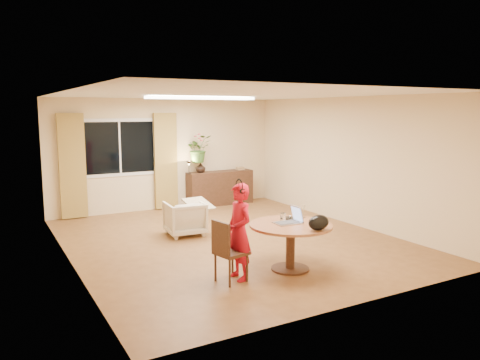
{
  "coord_description": "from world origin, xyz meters",
  "views": [
    {
      "loc": [
        -3.85,
        -7.25,
        2.32
      ],
      "look_at": [
        0.08,
        -0.2,
        1.12
      ],
      "focal_mm": 35.0,
      "sensor_mm": 36.0,
      "label": 1
    }
  ],
  "objects_px": {
    "dining_table": "(291,234)",
    "armchair": "(185,218)",
    "dining_chair": "(231,251)",
    "child": "(239,232)",
    "sideboard": "(220,188)"
  },
  "relations": [
    {
      "from": "armchair",
      "to": "sideboard",
      "type": "bearing_deg",
      "value": -125.14
    },
    {
      "from": "armchair",
      "to": "sideboard",
      "type": "height_order",
      "value": "sideboard"
    },
    {
      "from": "dining_chair",
      "to": "child",
      "type": "distance_m",
      "value": 0.28
    },
    {
      "from": "sideboard",
      "to": "dining_table",
      "type": "bearing_deg",
      "value": -104.85
    },
    {
      "from": "armchair",
      "to": "dining_table",
      "type": "bearing_deg",
      "value": 107.71
    },
    {
      "from": "child",
      "to": "sideboard",
      "type": "xyz_separation_m",
      "value": [
        2.12,
        4.8,
        -0.25
      ]
    },
    {
      "from": "dining_table",
      "to": "armchair",
      "type": "xyz_separation_m",
      "value": [
        -0.6,
        2.57,
        -0.22
      ]
    },
    {
      "from": "child",
      "to": "armchair",
      "type": "distance_m",
      "value": 2.57
    },
    {
      "from": "child",
      "to": "sideboard",
      "type": "relative_size",
      "value": 0.8
    },
    {
      "from": "dining_table",
      "to": "dining_chair",
      "type": "xyz_separation_m",
      "value": [
        -0.98,
        -0.0,
        -0.11
      ]
    },
    {
      "from": "dining_table",
      "to": "child",
      "type": "bearing_deg",
      "value": 177.5
    },
    {
      "from": "dining_table",
      "to": "sideboard",
      "type": "height_order",
      "value": "sideboard"
    },
    {
      "from": "dining_table",
      "to": "armchair",
      "type": "relative_size",
      "value": 1.72
    },
    {
      "from": "child",
      "to": "dining_chair",
      "type": "bearing_deg",
      "value": -76.69
    },
    {
      "from": "armchair",
      "to": "child",
      "type": "bearing_deg",
      "value": 89.24
    }
  ]
}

